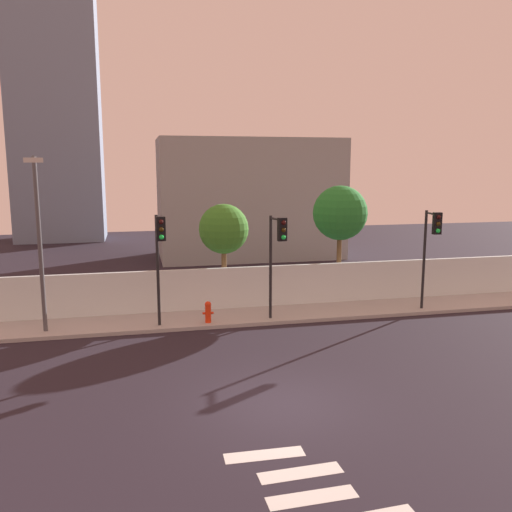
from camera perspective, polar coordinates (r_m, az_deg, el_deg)
ground_plane at (r=14.93m, az=2.71°, el=-15.52°), size 80.00×80.00×0.00m
sidewalk at (r=22.41m, az=-2.91°, el=-6.61°), size 36.00×2.40×0.15m
perimeter_wall at (r=23.40m, az=-3.48°, el=-3.45°), size 36.00×0.18×1.80m
crosswalk_marking at (r=11.48m, az=7.88°, el=-23.98°), size 3.84×3.89×0.01m
traffic_light_left at (r=20.92m, az=2.27°, el=1.14°), size 0.44×1.28×4.23m
traffic_light_center at (r=23.52m, az=18.25°, el=1.75°), size 0.36×1.32×4.31m
traffic_light_right at (r=20.35m, az=-10.30°, el=0.95°), size 0.37×1.06×4.35m
street_lamp_curbside at (r=20.86m, az=-22.23°, el=2.65°), size 0.71×2.25×6.52m
fire_hydrant at (r=21.43m, az=-5.15°, el=-5.90°), size 0.44×0.26×0.87m
roadside_tree_leftmost at (r=23.94m, az=-3.47°, el=2.85°), size 2.24×2.24×4.67m
roadside_tree_midleft at (r=25.36m, az=8.99°, el=4.52°), size 2.56×2.56×5.44m
low_building_distant at (r=37.39m, az=-0.73°, el=6.17°), size 12.44×6.00×8.15m
tower_on_skyline at (r=50.02m, az=-21.09°, el=21.23°), size 7.17×5.00×33.82m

